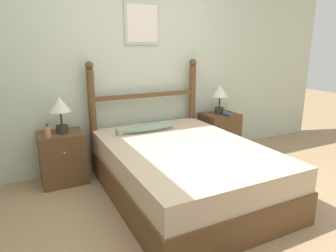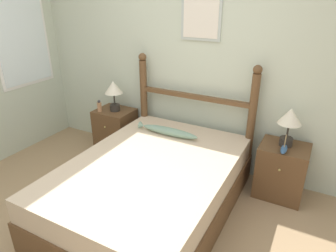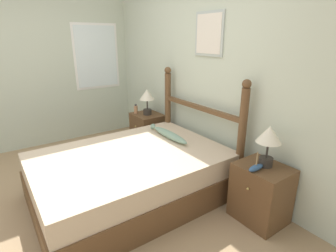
{
  "view_description": "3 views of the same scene",
  "coord_description": "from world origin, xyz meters",
  "px_view_note": "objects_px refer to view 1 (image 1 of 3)",
  "views": [
    {
      "loc": [
        -1.32,
        -1.88,
        1.51
      ],
      "look_at": [
        0.15,
        1.03,
        0.63
      ],
      "focal_mm": 32.0,
      "sensor_mm": 36.0,
      "label": 1
    },
    {
      "loc": [
        1.41,
        -1.45,
        2.0
      ],
      "look_at": [
        0.09,
        1.02,
        0.75
      ],
      "focal_mm": 32.0,
      "sensor_mm": 36.0,
      "label": 2
    },
    {
      "loc": [
        2.48,
        -0.54,
        1.73
      ],
      "look_at": [
        0.16,
        1.09,
        0.76
      ],
      "focal_mm": 28.0,
      "sensor_mm": 36.0,
      "label": 3
    }
  ],
  "objects_px": {
    "nightstand_left": "(63,158)",
    "table_lamp_right": "(220,94)",
    "fish_pillow": "(147,128)",
    "bottle": "(48,131)",
    "bed": "(183,170)",
    "nightstand_right": "(219,133)",
    "model_boat": "(226,113)",
    "table_lamp_left": "(60,108)"
  },
  "relations": [
    {
      "from": "nightstand_left",
      "to": "table_lamp_right",
      "type": "bearing_deg",
      "value": 0.55
    },
    {
      "from": "nightstand_left",
      "to": "fish_pillow",
      "type": "relative_size",
      "value": 0.79
    },
    {
      "from": "table_lamp_right",
      "to": "bottle",
      "type": "height_order",
      "value": "table_lamp_right"
    },
    {
      "from": "fish_pillow",
      "to": "bed",
      "type": "bearing_deg",
      "value": -76.74
    },
    {
      "from": "table_lamp_right",
      "to": "nightstand_right",
      "type": "bearing_deg",
      "value": -74.87
    },
    {
      "from": "nightstand_right",
      "to": "fish_pillow",
      "type": "bearing_deg",
      "value": -168.8
    },
    {
      "from": "bottle",
      "to": "model_boat",
      "type": "distance_m",
      "value": 2.29
    },
    {
      "from": "bottle",
      "to": "model_boat",
      "type": "relative_size",
      "value": 0.84
    },
    {
      "from": "nightstand_left",
      "to": "table_lamp_right",
      "type": "xyz_separation_m",
      "value": [
        2.15,
        0.02,
        0.57
      ]
    },
    {
      "from": "bed",
      "to": "bottle",
      "type": "height_order",
      "value": "bottle"
    },
    {
      "from": "bed",
      "to": "nightstand_left",
      "type": "xyz_separation_m",
      "value": [
        -1.08,
        0.85,
        0.03
      ]
    },
    {
      "from": "nightstand_right",
      "to": "table_lamp_left",
      "type": "distance_m",
      "value": 2.21
    },
    {
      "from": "nightstand_left",
      "to": "nightstand_right",
      "type": "xyz_separation_m",
      "value": [
        2.15,
        0.0,
        0.0
      ]
    },
    {
      "from": "table_lamp_right",
      "to": "bottle",
      "type": "xyz_separation_m",
      "value": [
        -2.28,
        -0.15,
        -0.21
      ]
    },
    {
      "from": "nightstand_left",
      "to": "nightstand_right",
      "type": "height_order",
      "value": "same"
    },
    {
      "from": "nightstand_left",
      "to": "fish_pillow",
      "type": "height_order",
      "value": "fish_pillow"
    },
    {
      "from": "nightstand_right",
      "to": "bottle",
      "type": "distance_m",
      "value": 2.32
    },
    {
      "from": "nightstand_right",
      "to": "table_lamp_right",
      "type": "height_order",
      "value": "table_lamp_right"
    },
    {
      "from": "model_boat",
      "to": "bed",
      "type": "bearing_deg",
      "value": -146.05
    },
    {
      "from": "bed",
      "to": "table_lamp_left",
      "type": "height_order",
      "value": "table_lamp_left"
    },
    {
      "from": "bottle",
      "to": "nightstand_left",
      "type": "bearing_deg",
      "value": 43.24
    },
    {
      "from": "nightstand_left",
      "to": "nightstand_right",
      "type": "distance_m",
      "value": 2.15
    },
    {
      "from": "table_lamp_left",
      "to": "bottle",
      "type": "relative_size",
      "value": 2.54
    },
    {
      "from": "nightstand_right",
      "to": "table_lamp_left",
      "type": "relative_size",
      "value": 1.45
    },
    {
      "from": "bed",
      "to": "nightstand_left",
      "type": "height_order",
      "value": "nightstand_left"
    },
    {
      "from": "table_lamp_left",
      "to": "fish_pillow",
      "type": "distance_m",
      "value": 0.98
    },
    {
      "from": "bed",
      "to": "bottle",
      "type": "distance_m",
      "value": 1.47
    },
    {
      "from": "bottle",
      "to": "fish_pillow",
      "type": "height_order",
      "value": "bottle"
    },
    {
      "from": "nightstand_left",
      "to": "bottle",
      "type": "relative_size",
      "value": 3.69
    },
    {
      "from": "nightstand_left",
      "to": "fish_pillow",
      "type": "distance_m",
      "value": 1.01
    },
    {
      "from": "bed",
      "to": "nightstand_right",
      "type": "height_order",
      "value": "nightstand_right"
    },
    {
      "from": "nightstand_right",
      "to": "bottle",
      "type": "relative_size",
      "value": 3.69
    },
    {
      "from": "nightstand_right",
      "to": "table_lamp_right",
      "type": "xyz_separation_m",
      "value": [
        -0.01,
        0.02,
        0.57
      ]
    },
    {
      "from": "bottle",
      "to": "table_lamp_left",
      "type": "bearing_deg",
      "value": 37.11
    },
    {
      "from": "nightstand_left",
      "to": "bottle",
      "type": "xyz_separation_m",
      "value": [
        -0.13,
        -0.13,
        0.36
      ]
    },
    {
      "from": "nightstand_left",
      "to": "bottle",
      "type": "distance_m",
      "value": 0.4
    },
    {
      "from": "nightstand_right",
      "to": "table_lamp_left",
      "type": "xyz_separation_m",
      "value": [
        -2.13,
        -0.01,
        0.57
      ]
    },
    {
      "from": "table_lamp_right",
      "to": "model_boat",
      "type": "relative_size",
      "value": 2.14
    },
    {
      "from": "bed",
      "to": "table_lamp_left",
      "type": "bearing_deg",
      "value": 141.23
    },
    {
      "from": "nightstand_left",
      "to": "model_boat",
      "type": "height_order",
      "value": "model_boat"
    },
    {
      "from": "table_lamp_right",
      "to": "table_lamp_left",
      "type": "bearing_deg",
      "value": -179.24
    },
    {
      "from": "fish_pillow",
      "to": "bottle",
      "type": "bearing_deg",
      "value": 173.83
    }
  ]
}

